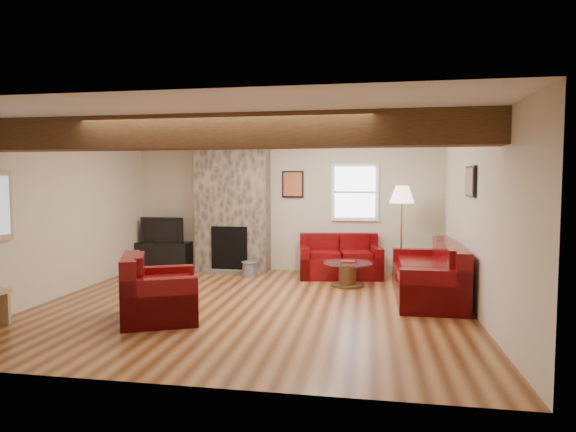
# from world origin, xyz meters

# --- Properties ---
(room) EXTENTS (8.00, 8.00, 8.00)m
(room) POSITION_xyz_m (0.00, 0.00, 1.25)
(room) COLOR brown
(room) RESTS_ON ground
(floor) EXTENTS (6.00, 6.00, 0.00)m
(floor) POSITION_xyz_m (0.00, 0.00, 0.00)
(floor) COLOR brown
(floor) RESTS_ON ground
(oak_beam) EXTENTS (6.00, 0.36, 0.38)m
(oak_beam) POSITION_xyz_m (0.00, -1.25, 2.31)
(oak_beam) COLOR #352110
(oak_beam) RESTS_ON room
(chimney_breast) EXTENTS (1.40, 0.67, 2.50)m
(chimney_breast) POSITION_xyz_m (-1.00, 2.49, 1.22)
(chimney_breast) COLOR #3D372F
(chimney_breast) RESTS_ON floor
(back_window) EXTENTS (0.90, 0.08, 1.10)m
(back_window) POSITION_xyz_m (1.35, 2.71, 1.55)
(back_window) COLOR white
(back_window) RESTS_ON room
(ceiling_dome) EXTENTS (0.40, 0.40, 0.18)m
(ceiling_dome) POSITION_xyz_m (0.90, 0.90, 2.44)
(ceiling_dome) COLOR white
(ceiling_dome) RESTS_ON room
(artwork_back) EXTENTS (0.42, 0.06, 0.52)m
(artwork_back) POSITION_xyz_m (0.15, 2.71, 1.70)
(artwork_back) COLOR black
(artwork_back) RESTS_ON room
(artwork_right) EXTENTS (0.06, 0.55, 0.42)m
(artwork_right) POSITION_xyz_m (2.96, 0.30, 1.75)
(artwork_right) COLOR black
(artwork_right) RESTS_ON room
(sofa_three) EXTENTS (0.91, 2.16, 0.83)m
(sofa_three) POSITION_xyz_m (2.48, 0.84, 0.42)
(sofa_three) COLOR #430406
(sofa_three) RESTS_ON floor
(loveseat) EXTENTS (1.58, 1.06, 0.78)m
(loveseat) POSITION_xyz_m (1.11, 2.23, 0.39)
(loveseat) COLOR #430406
(loveseat) RESTS_ON floor
(armchair_red) EXTENTS (1.24, 1.30, 0.83)m
(armchair_red) POSITION_xyz_m (-1.00, -0.87, 0.41)
(armchair_red) COLOR #430406
(armchair_red) RESTS_ON floor
(coffee_table) EXTENTS (0.82, 0.82, 0.43)m
(coffee_table) POSITION_xyz_m (1.28, 1.47, 0.20)
(coffee_table) COLOR #472816
(coffee_table) RESTS_ON floor
(tv_cabinet) EXTENTS (1.06, 0.43, 0.53)m
(tv_cabinet) POSITION_xyz_m (-2.45, 2.53, 0.27)
(tv_cabinet) COLOR black
(tv_cabinet) RESTS_ON floor
(television) EXTENTS (0.89, 0.12, 0.51)m
(television) POSITION_xyz_m (-2.45, 2.53, 0.79)
(television) COLOR black
(television) RESTS_ON tv_cabinet
(floor_lamp) EXTENTS (0.43, 0.43, 1.68)m
(floor_lamp) POSITION_xyz_m (2.19, 2.08, 1.43)
(floor_lamp) COLOR #B2884A
(floor_lamp) RESTS_ON floor
(coal_bucket) EXTENTS (0.31, 0.31, 0.29)m
(coal_bucket) POSITION_xyz_m (-0.55, 1.99, 0.14)
(coal_bucket) COLOR gray
(coal_bucket) RESTS_ON floor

